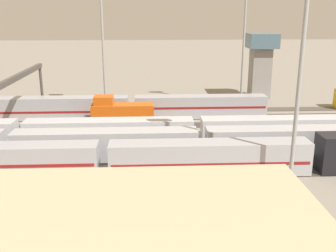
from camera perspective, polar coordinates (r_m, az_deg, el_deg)
ground_plane at (r=60.57m, az=5.91°, el=-1.22°), size 400.00×400.00×0.00m
track_bed_0 at (r=74.85m, az=4.22°, el=2.30°), size 140.00×2.80×0.12m
track_bed_1 at (r=70.06m, az=4.71°, el=1.30°), size 140.00×2.80×0.12m
track_bed_2 at (r=65.29m, az=5.27°, el=0.15°), size 140.00×2.80×0.12m
track_bed_3 at (r=60.56m, az=5.91°, el=-1.17°), size 140.00×2.80×0.12m
track_bed_4 at (r=55.87m, az=6.67°, el=-2.72°), size 140.00×2.80×0.12m
track_bed_5 at (r=51.25m, az=7.56°, el=-4.55°), size 140.00×2.80×0.12m
track_bed_6 at (r=46.70m, az=8.64°, el=-6.73°), size 140.00×2.80×0.12m
train_on_track_1 at (r=70.64m, az=-15.15°, el=2.52°), size 71.40×3.06×3.80m
train_on_track_2 at (r=64.27m, az=-6.81°, el=1.78°), size 10.00×3.00×5.00m
train_on_track_4 at (r=54.76m, az=2.81°, el=-0.81°), size 139.00×3.00×4.40m
train_on_track_6 at (r=45.66m, az=-11.99°, el=-4.73°), size 90.60×3.06×4.40m
train_on_track_5 at (r=50.03m, az=3.36°, el=-2.51°), size 139.00×3.00×4.40m
light_mast_0 at (r=76.26m, az=11.20°, el=16.71°), size 2.80×0.70×30.37m
light_mast_2 at (r=76.43m, az=-9.51°, el=13.91°), size 2.80×0.70×23.34m
light_mast_3 at (r=41.01m, az=19.43°, el=16.06°), size 2.80×0.70×29.63m
signal_gantry at (r=61.45m, az=-22.08°, el=5.27°), size 0.70×35.00×8.80m
control_tower at (r=87.02m, az=13.27°, el=9.20°), size 6.00×6.00×13.65m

